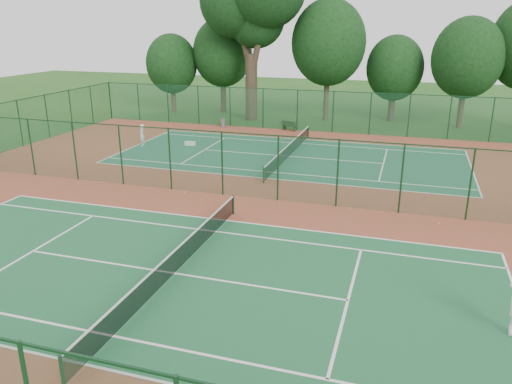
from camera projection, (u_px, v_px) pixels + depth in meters
ground at (250, 197)px, 26.70m from camera, size 120.00×120.00×0.00m
red_pad at (250, 197)px, 26.70m from camera, size 40.00×36.00×0.01m
court_near at (175, 273)px, 18.56m from camera, size 23.77×10.97×0.01m
court_far at (289, 156)px, 34.83m from camera, size 23.77×10.97×0.01m
fence_north at (315, 111)px, 42.40m from camera, size 40.00×0.09×3.50m
fence_divider at (250, 166)px, 26.13m from camera, size 40.00×0.09×3.50m
tennis_net_near at (174, 261)px, 18.39m from camera, size 0.10×12.90×0.97m
tennis_net_far at (290, 149)px, 34.66m from camera, size 0.10×12.90×0.97m
player_far at (142, 135)px, 37.53m from camera, size 0.54×0.68×1.64m
trash_bin at (223, 123)px, 44.48m from camera, size 0.58×0.58×0.79m
bench at (289, 126)px, 43.01m from camera, size 1.42×0.85×0.84m
kit_bag at (190, 143)px, 37.93m from camera, size 0.82×0.38×0.30m
stray_ball_a at (350, 208)px, 24.98m from camera, size 0.07×0.07×0.07m
stray_ball_b at (439, 223)px, 23.13m from camera, size 0.07×0.07×0.07m
stray_ball_c at (184, 192)px, 27.37m from camera, size 0.07×0.07×0.07m
big_tree at (253, 0)px, 44.81m from camera, size 9.92×7.26×15.23m
evergreen_row at (332, 119)px, 48.47m from camera, size 39.00×5.00×12.00m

